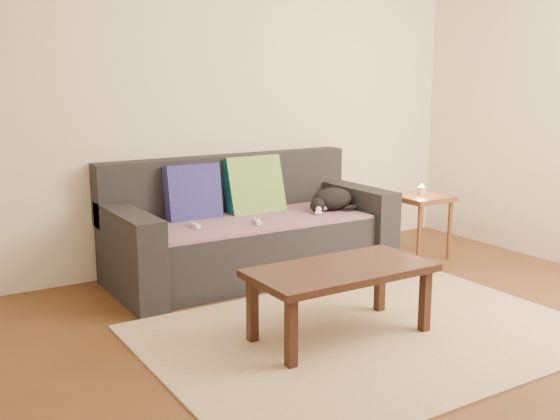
{
  "coord_description": "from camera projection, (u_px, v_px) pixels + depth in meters",
  "views": [
    {
      "loc": [
        -2.32,
        -2.62,
        1.47
      ],
      "look_at": [
        0.05,
        1.2,
        0.55
      ],
      "focal_mm": 42.0,
      "sensor_mm": 36.0,
      "label": 1
    }
  ],
  "objects": [
    {
      "name": "ground",
      "position": [
        385.0,
        343.0,
        3.67
      ],
      "size": [
        4.5,
        4.5,
        0.0
      ],
      "primitive_type": "plane",
      "color": "brown",
      "rests_on": "ground"
    },
    {
      "name": "back_wall",
      "position": [
        220.0,
        99.0,
        5.08
      ],
      "size": [
        4.5,
        0.04,
        2.6
      ],
      "primitive_type": "cube",
      "color": "beige",
      "rests_on": "ground"
    },
    {
      "name": "sofa",
      "position": [
        248.0,
        234.0,
        4.92
      ],
      "size": [
        2.1,
        0.94,
        0.87
      ],
      "color": "#232328",
      "rests_on": "ground"
    },
    {
      "name": "throw_blanket",
      "position": [
        254.0,
        220.0,
        4.82
      ],
      "size": [
        1.66,
        0.74,
        0.02
      ],
      "primitive_type": "cube",
      "color": "#3F2648",
      "rests_on": "sofa"
    },
    {
      "name": "cushion_navy",
      "position": [
        193.0,
        193.0,
        4.81
      ],
      "size": [
        0.42,
        0.16,
        0.43
      ],
      "primitive_type": "cube",
      "rotation": [
        -0.14,
        0.0,
        0.0
      ],
      "color": "#1A1456",
      "rests_on": "throw_blanket"
    },
    {
      "name": "cushion_green",
      "position": [
        254.0,
        187.0,
        5.07
      ],
      "size": [
        0.46,
        0.24,
        0.48
      ],
      "primitive_type": "cube",
      "rotation": [
        -0.28,
        0.0,
        0.0
      ],
      "color": "#0C4D4C",
      "rests_on": "throw_blanket"
    },
    {
      "name": "cat",
      "position": [
        331.0,
        200.0,
        5.12
      ],
      "size": [
        0.44,
        0.35,
        0.17
      ],
      "rotation": [
        0.0,
        0.0,
        -0.36
      ],
      "color": "black",
      "rests_on": "throw_blanket"
    },
    {
      "name": "wii_remote_a",
      "position": [
        194.0,
        225.0,
        4.55
      ],
      "size": [
        0.04,
        0.15,
        0.03
      ],
      "primitive_type": "cube",
      "rotation": [
        0.0,
        0.0,
        1.55
      ],
      "color": "white",
      "rests_on": "throw_blanket"
    },
    {
      "name": "wii_remote_b",
      "position": [
        258.0,
        222.0,
        4.65
      ],
      "size": [
        0.09,
        0.15,
        0.03
      ],
      "primitive_type": "cube",
      "rotation": [
        0.0,
        0.0,
        1.21
      ],
      "color": "white",
      "rests_on": "throw_blanket"
    },
    {
      "name": "side_table",
      "position": [
        421.0,
        206.0,
        5.33
      ],
      "size": [
        0.42,
        0.42,
        0.52
      ],
      "color": "brown",
      "rests_on": "ground"
    },
    {
      "name": "candle",
      "position": [
        422.0,
        191.0,
        5.31
      ],
      "size": [
        0.06,
        0.06,
        0.09
      ],
      "color": "beige",
      "rests_on": "side_table"
    },
    {
      "name": "rug",
      "position": [
        368.0,
        333.0,
        3.8
      ],
      "size": [
        2.5,
        1.8,
        0.01
      ],
      "primitive_type": "cube",
      "color": "tan",
      "rests_on": "ground"
    },
    {
      "name": "coffee_table",
      "position": [
        341.0,
        276.0,
        3.69
      ],
      "size": [
        1.05,
        0.53,
        0.42
      ],
      "color": "#321B13",
      "rests_on": "rug"
    }
  ]
}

